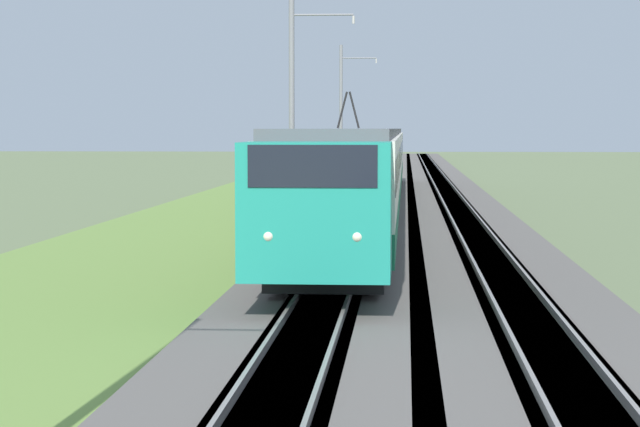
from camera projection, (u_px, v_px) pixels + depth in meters
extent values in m
cube|color=#605B56|center=(369.00, 209.00, 57.37)|extent=(240.00, 4.40, 0.30)
cube|color=#605B56|center=(456.00, 209.00, 57.10)|extent=(240.00, 4.40, 0.30)
cube|color=#4C4238|center=(369.00, 209.00, 57.37)|extent=(240.00, 1.57, 0.30)
cube|color=gray|center=(357.00, 204.00, 57.40)|extent=(240.00, 0.07, 0.15)
cube|color=gray|center=(380.00, 204.00, 57.32)|extent=(240.00, 0.07, 0.15)
cube|color=#4C4238|center=(456.00, 209.00, 57.10)|extent=(240.00, 1.57, 0.30)
cube|color=gray|center=(444.00, 204.00, 57.12)|extent=(240.00, 0.07, 0.15)
cube|color=gray|center=(467.00, 204.00, 57.05)|extent=(240.00, 0.07, 0.15)
cube|color=olive|center=(257.00, 210.00, 57.74)|extent=(240.00, 10.25, 0.12)
cube|color=teal|center=(317.00, 210.00, 23.83)|extent=(2.32, 2.84, 2.59)
cube|color=black|center=(316.00, 165.00, 23.43)|extent=(1.67, 2.37, 0.78)
sphere|color=#F2EAC6|center=(268.00, 236.00, 22.81)|extent=(0.20, 0.20, 0.20)
sphere|color=#F2EAC6|center=(357.00, 237.00, 22.70)|extent=(0.20, 0.20, 0.20)
cube|color=#196B47|center=(344.00, 220.00, 34.05)|extent=(18.08, 2.96, 0.73)
cube|color=silver|center=(344.00, 172.00, 33.96)|extent=(18.08, 2.96, 1.87)
cube|color=black|center=(344.00, 167.00, 33.95)|extent=(16.63, 2.98, 0.78)
cube|color=#515156|center=(344.00, 133.00, 33.88)|extent=(18.08, 2.72, 0.25)
cube|color=black|center=(343.00, 243.00, 34.09)|extent=(17.18, 2.52, 0.55)
cylinder|color=black|center=(302.00, 266.00, 26.91)|extent=(0.86, 0.12, 0.86)
cylinder|color=black|center=(351.00, 266.00, 26.84)|extent=(0.86, 0.12, 0.86)
cube|color=#196B47|center=(366.00, 186.00, 53.79)|extent=(20.40, 2.96, 0.73)
cube|color=silver|center=(367.00, 156.00, 53.70)|extent=(20.40, 2.96, 1.87)
cube|color=black|center=(367.00, 153.00, 53.69)|extent=(18.76, 2.98, 0.78)
cube|color=#515156|center=(367.00, 132.00, 53.63)|extent=(20.40, 2.72, 0.25)
cube|color=black|center=(366.00, 201.00, 53.83)|extent=(19.38, 2.52, 0.55)
cube|color=#196B47|center=(378.00, 170.00, 74.69)|extent=(20.40, 2.96, 0.73)
cube|color=silver|center=(378.00, 148.00, 74.60)|extent=(20.40, 2.96, 1.87)
cube|color=black|center=(378.00, 146.00, 74.59)|extent=(18.76, 2.98, 0.78)
cube|color=#515156|center=(378.00, 131.00, 74.53)|extent=(20.40, 2.72, 0.25)
cube|color=black|center=(377.00, 181.00, 74.73)|extent=(19.38, 2.52, 0.55)
cylinder|color=black|center=(342.00, 110.00, 36.55)|extent=(0.06, 0.33, 1.08)
cylinder|color=black|center=(354.00, 110.00, 36.53)|extent=(0.06, 0.33, 1.08)
cube|color=black|center=(327.00, 307.00, 26.93)|extent=(0.10, 0.10, 0.00)
cylinder|color=slate|center=(292.00, 110.00, 48.49)|extent=(0.22, 0.22, 9.14)
cylinder|color=slate|center=(322.00, 15.00, 48.16)|extent=(0.08, 2.40, 0.08)
cylinder|color=#B2ADA8|center=(353.00, 20.00, 48.09)|extent=(0.10, 0.10, 0.30)
cylinder|color=slate|center=(341.00, 115.00, 85.22)|extent=(0.22, 0.22, 9.55)
cylinder|color=slate|center=(359.00, 58.00, 84.87)|extent=(0.08, 2.40, 0.08)
cylinder|color=#B2ADA8|center=(376.00, 61.00, 84.81)|extent=(0.10, 0.10, 0.30)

